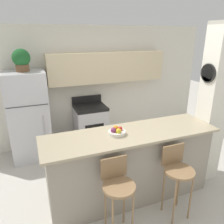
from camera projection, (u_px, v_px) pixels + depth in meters
ground_plane at (129, 195)px, 3.41m from camera, size 14.00×14.00×0.00m
wall_back at (96, 79)px, 4.81m from camera, size 5.60×0.38×2.55m
pillar_right at (212, 107)px, 3.48m from camera, size 0.38×0.32×2.55m
counter_bar at (130, 165)px, 3.22m from camera, size 2.50×0.72×1.08m
refrigerator at (29, 116)px, 4.22m from camera, size 0.74×0.70×1.73m
stove_range at (91, 125)px, 4.83m from camera, size 0.67×0.60×1.07m
bar_stool_left at (118, 186)px, 2.57m from camera, size 0.39×0.39×1.00m
bar_stool_right at (177, 171)px, 2.86m from camera, size 0.39×0.39×1.00m
potted_plant_on_fridge at (21, 60)px, 3.86m from camera, size 0.31×0.31×0.40m
fruit_bowl at (117, 132)px, 2.97m from camera, size 0.24×0.24×0.11m
trash_bin at (64, 147)px, 4.45m from camera, size 0.28×0.28×0.38m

